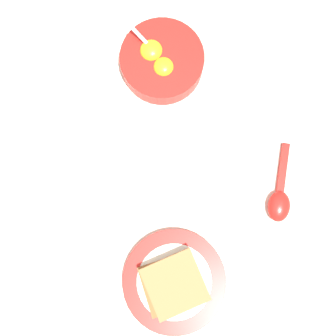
% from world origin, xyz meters
% --- Properties ---
extents(ground_plane, '(3.00, 3.00, 0.00)m').
position_xyz_m(ground_plane, '(0.00, 0.00, 0.00)').
color(ground_plane, silver).
extents(egg_bowl, '(0.17, 0.17, 0.08)m').
position_xyz_m(egg_bowl, '(0.17, 0.15, 0.03)').
color(egg_bowl, red).
rests_on(egg_bowl, ground_plane).
extents(toast_plate, '(0.20, 0.20, 0.02)m').
position_xyz_m(toast_plate, '(-0.21, -0.08, 0.01)').
color(toast_plate, red).
rests_on(toast_plate, ground_plane).
extents(toast_sandwich, '(0.15, 0.15, 0.03)m').
position_xyz_m(toast_sandwich, '(-0.21, -0.08, 0.03)').
color(toast_sandwich, brown).
rests_on(toast_sandwich, toast_plate).
extents(soup_spoon, '(0.16, 0.08, 0.03)m').
position_xyz_m(soup_spoon, '(0.04, -0.19, 0.01)').
color(soup_spoon, red).
rests_on(soup_spoon, ground_plane).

